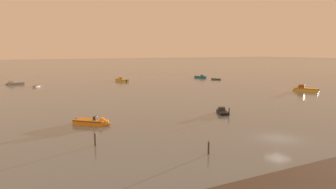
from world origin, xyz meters
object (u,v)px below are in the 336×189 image
Objects in this scene: motorboat_moored_1 at (13,84)px; mooring_post_right at (95,139)px; motorboat_moored_0 at (121,80)px; mooring_post_near at (229,112)px; mooring_post_left at (209,148)px; motorboat_moored_6 at (202,77)px; rowboat_moored_1 at (216,79)px; rowboat_moored_2 at (37,86)px; motorboat_moored_4 at (96,123)px; motorboat_moored_2 at (222,112)px; motorboat_moored_3 at (303,89)px.

motorboat_moored_1 is 3.20× the size of mooring_post_right.
mooring_post_near reaches higher than motorboat_moored_0.
mooring_post_left is (-14.52, -14.61, 0.01)m from mooring_post_near.
mooring_post_left is at bearing 151.27° from motorboat_moored_0.
mooring_post_right is (-61.39, -68.94, 0.49)m from motorboat_moored_6.
rowboat_moored_1 is 66.31m from mooring_post_near.
rowboat_moored_1 reaches higher than rowboat_moored_2.
motorboat_moored_2 is at bearing 41.59° from motorboat_moored_4.
motorboat_moored_1 is at bearing 22.55° from motorboat_moored_3.
motorboat_moored_0 is at bearing -105.72° from motorboat_moored_6.
motorboat_moored_6 is at bearing 56.11° from mooring_post_left.
motorboat_moored_4 is 3.62× the size of mooring_post_near.
motorboat_moored_6 is at bearing 91.13° from motorboat_moored_4.
motorboat_moored_6 is (-0.68, 46.19, -0.11)m from motorboat_moored_3.
rowboat_moored_2 is 2.11× the size of mooring_post_right.
motorboat_moored_1 is at bearing 99.33° from mooring_post_left.
rowboat_moored_1 is 2.54× the size of mooring_post_right.
motorboat_moored_2 is 2.77× the size of mooring_post_left.
motorboat_moored_3 is 61.11m from mooring_post_left.
rowboat_moored_2 is (-27.94, -5.44, -0.12)m from motorboat_moored_0.
mooring_post_near is at bearing 84.98° from motorboat_moored_3.
mooring_post_right is at bearing 81.68° from motorboat_moored_3.
mooring_post_near is (22.74, -60.06, 0.50)m from rowboat_moored_2.
motorboat_moored_3 is 46.19m from motorboat_moored_6.
motorboat_moored_3 reaches higher than mooring_post_near.
mooring_post_near is (-0.26, -2.26, 0.42)m from motorboat_moored_2.
rowboat_moored_1 is 61.05m from rowboat_moored_2.
rowboat_moored_2 is (5.75, -10.35, -0.16)m from motorboat_moored_1.
motorboat_moored_4 reaches higher than rowboat_moored_2.
motorboat_moored_2 is 21.32m from motorboat_moored_4.
mooring_post_near is (-38.08, -16.50, 0.28)m from motorboat_moored_3.
motorboat_moored_0 is at bearing 112.90° from motorboat_moored_4.
motorboat_moored_6 is (37.15, 60.43, 0.03)m from motorboat_moored_2.
mooring_post_near is 24.79m from mooring_post_right.
motorboat_moored_6 is 3.86× the size of mooring_post_near.
motorboat_moored_3 is (37.82, 14.24, 0.14)m from motorboat_moored_2.
motorboat_moored_0 is 1.46× the size of motorboat_moored_2.
motorboat_moored_1 is 1.02× the size of motorboat_moored_4.
mooring_post_left reaches higher than rowboat_moored_1.
motorboat_moored_4 is at bearing 73.57° from mooring_post_right.
motorboat_moored_6 is 93.12m from mooring_post_left.
rowboat_moored_1 is 2.95× the size of mooring_post_near.
motorboat_moored_4 reaches higher than motorboat_moored_6.
motorboat_moored_4 reaches higher than rowboat_moored_1.
motorboat_moored_4 is 19.59m from mooring_post_left.
motorboat_moored_3 is 66.11m from mooring_post_right.
mooring_post_near reaches higher than motorboat_moored_6.
motorboat_moored_6 reaches higher than rowboat_moored_1.
motorboat_moored_0 reaches higher than rowboat_moored_2.
rowboat_moored_2 is at bearing 25.94° from motorboat_moored_3.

